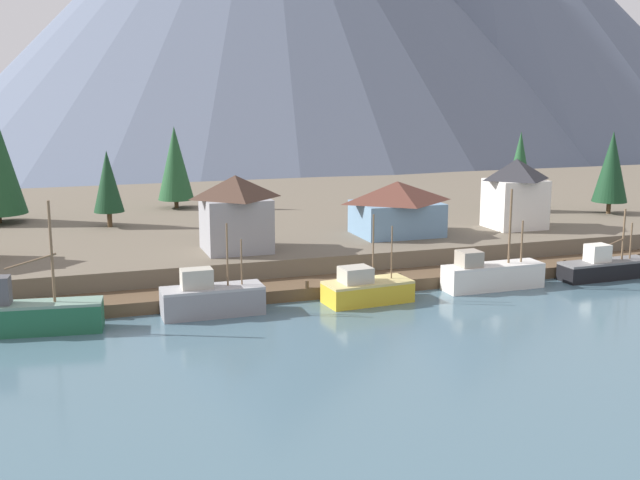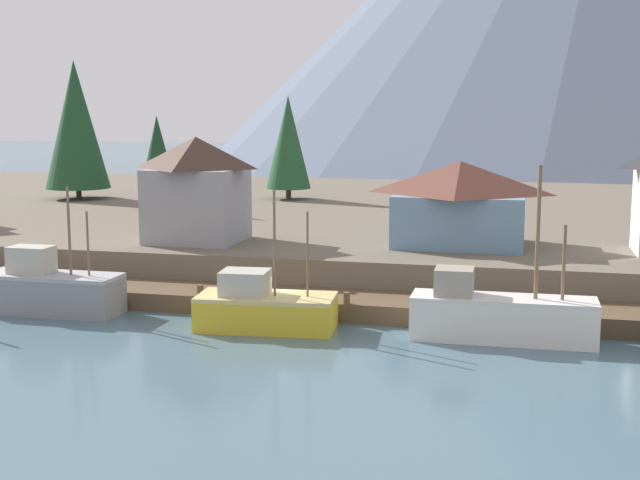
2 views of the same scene
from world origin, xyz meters
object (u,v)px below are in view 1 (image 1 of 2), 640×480
object	(u,v)px
fishing_boat_yellow	(366,289)
conifer_back_left	(175,163)
house_grey	(236,212)
house_blue	(397,207)
fishing_boat_black	(605,267)
conifer_mid_right	(520,164)
conifer_near_right	(612,167)
fishing_boat_white	(491,275)
fishing_boat_green	(31,315)
conifer_mid_left	(108,181)
house_white	(515,193)
fishing_boat_grey	(211,298)

from	to	relation	value
fishing_boat_yellow	conifer_back_left	size ratio (longest dim) A/B	0.73
house_grey	house_blue	bearing A→B (deg)	8.36
fishing_boat_black	house_blue	xyz separation A→B (m)	(-14.33, 12.90, 4.16)
conifer_back_left	conifer_mid_right	bearing A→B (deg)	-22.07
conifer_near_right	fishing_boat_yellow	bearing A→B (deg)	-154.39
conifer_mid_right	fishing_boat_yellow	bearing A→B (deg)	-141.23
fishing_boat_white	conifer_back_left	world-z (taller)	conifer_back_left
fishing_boat_green	fishing_boat_black	world-z (taller)	fishing_boat_green
house_blue	conifer_mid_left	xyz separation A→B (m)	(-26.17, 13.24, 2.02)
fishing_boat_green	fishing_boat_yellow	bearing A→B (deg)	7.33
fishing_boat_green	conifer_back_left	xyz separation A→B (m)	(15.51, 37.13, 6.52)
fishing_boat_green	fishing_boat_white	bearing A→B (deg)	8.36
fishing_boat_white	conifer_mid_left	bearing A→B (deg)	137.37
house_blue	fishing_boat_green	bearing A→B (deg)	-158.21
fishing_boat_green	conifer_near_right	bearing A→B (deg)	23.46
conifer_back_left	conifer_near_right	bearing A→B (deg)	-23.32
fishing_boat_yellow	conifer_near_right	world-z (taller)	conifer_near_right
conifer_near_right	fishing_boat_black	bearing A→B (deg)	-128.82
fishing_boat_yellow	conifer_mid_right	size ratio (longest dim) A/B	0.77
fishing_boat_yellow	conifer_mid_left	distance (m)	32.55
house_grey	conifer_mid_right	world-z (taller)	conifer_mid_right
house_grey	conifer_back_left	distance (m)	26.33
conifer_near_right	conifer_back_left	size ratio (longest dim) A/B	0.97
fishing_boat_white	conifer_near_right	size ratio (longest dim) A/B	0.93
fishing_boat_black	conifer_back_left	size ratio (longest dim) A/B	0.91
house_white	fishing_boat_black	bearing A→B (deg)	-83.56
fishing_boat_black	house_grey	xyz separation A→B (m)	(-30.76, 10.48, 4.89)
house_blue	conifer_near_right	xyz separation A→B (m)	(27.99, 4.08, 2.64)
conifer_near_right	conifer_back_left	distance (m)	49.86
conifer_back_left	fishing_boat_grey	bearing A→B (deg)	-94.58
fishing_boat_yellow	conifer_near_right	xyz separation A→B (m)	(36.54, 17.52, 6.74)
fishing_boat_yellow	fishing_boat_white	size ratio (longest dim) A/B	0.82
fishing_boat_white	house_blue	size ratio (longest dim) A/B	1.05
fishing_boat_grey	fishing_boat_green	bearing A→B (deg)	-178.48
house_white	conifer_mid_left	bearing A→B (deg)	160.83
conifer_mid_right	conifer_mid_left	bearing A→B (deg)	174.44
house_grey	fishing_boat_grey	bearing A→B (deg)	-112.31
fishing_boat_white	fishing_boat_green	bearing A→B (deg)	179.96
fishing_boat_green	house_white	world-z (taller)	house_white
conifer_near_right	conifer_mid_right	size ratio (longest dim) A/B	1.01
fishing_boat_green	conifer_near_right	distance (m)	64.05
fishing_boat_black	house_white	distance (m)	13.61
house_blue	fishing_boat_white	bearing A→B (deg)	-77.10
conifer_back_left	fishing_boat_green	bearing A→B (deg)	-112.67
fishing_boat_yellow	fishing_boat_grey	bearing A→B (deg)	172.71
fishing_boat_grey	fishing_boat_black	distance (m)	35.08
house_white	fishing_boat_grey	bearing A→B (deg)	-159.50
fishing_boat_black	house_blue	size ratio (longest dim) A/B	1.06
fishing_boat_yellow	conifer_back_left	world-z (taller)	conifer_back_left
fishing_boat_grey	house_grey	bearing A→B (deg)	67.49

